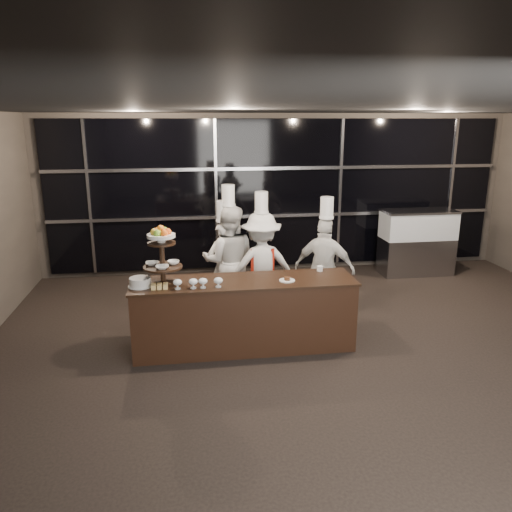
{
  "coord_description": "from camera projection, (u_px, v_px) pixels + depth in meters",
  "views": [
    {
      "loc": [
        -1.8,
        -4.4,
        2.89
      ],
      "look_at": [
        -0.89,
        1.86,
        1.15
      ],
      "focal_mm": 35.0,
      "sensor_mm": 36.0,
      "label": 1
    }
  ],
  "objects": [
    {
      "name": "room",
      "position": [
        375.0,
        268.0,
        4.82
      ],
      "size": [
        10.0,
        10.0,
        10.0
      ],
      "color": "black",
      "rests_on": "ground"
    },
    {
      "name": "window_wall",
      "position": [
        279.0,
        194.0,
        9.52
      ],
      "size": [
        8.6,
        0.1,
        2.8
      ],
      "color": "black",
      "rests_on": "ground"
    },
    {
      "name": "buffet_counter",
      "position": [
        244.0,
        314.0,
        6.42
      ],
      "size": [
        2.84,
        0.74,
        0.92
      ],
      "color": "black",
      "rests_on": "ground"
    },
    {
      "name": "display_stand",
      "position": [
        162.0,
        251.0,
        6.05
      ],
      "size": [
        0.48,
        0.48,
        0.74
      ],
      "color": "black",
      "rests_on": "buffet_counter"
    },
    {
      "name": "compotes",
      "position": [
        198.0,
        282.0,
        5.99
      ],
      "size": [
        0.6,
        0.11,
        0.12
      ],
      "color": "silver",
      "rests_on": "buffet_counter"
    },
    {
      "name": "layer_cake",
      "position": [
        140.0,
        282.0,
        6.06
      ],
      "size": [
        0.3,
        0.3,
        0.11
      ],
      "color": "white",
      "rests_on": "buffet_counter"
    },
    {
      "name": "pastry_squares",
      "position": [
        160.0,
        286.0,
        5.99
      ],
      "size": [
        0.19,
        0.13,
        0.05
      ],
      "color": "#F4CC77",
      "rests_on": "buffet_counter"
    },
    {
      "name": "small_plate",
      "position": [
        287.0,
        280.0,
        6.28
      ],
      "size": [
        0.2,
        0.2,
        0.05
      ],
      "color": "white",
      "rests_on": "buffet_counter"
    },
    {
      "name": "chef_cup",
      "position": [
        320.0,
        269.0,
        6.68
      ],
      "size": [
        0.08,
        0.08,
        0.07
      ],
      "primitive_type": "cylinder",
      "color": "white",
      "rests_on": "buffet_counter"
    },
    {
      "name": "display_case",
      "position": [
        417.0,
        239.0,
        9.49
      ],
      "size": [
        1.37,
        0.6,
        1.24
      ],
      "color": "#A5A5AA",
      "rests_on": "ground"
    },
    {
      "name": "chef_a",
      "position": [
        224.0,
        266.0,
        7.51
      ],
      "size": [
        0.61,
        0.5,
        1.74
      ],
      "color": "silver",
      "rests_on": "ground"
    },
    {
      "name": "chef_b",
      "position": [
        229.0,
        260.0,
        7.45
      ],
      "size": [
        0.9,
        0.75,
        1.98
      ],
      "color": "white",
      "rests_on": "ground"
    },
    {
      "name": "chef_c",
      "position": [
        261.0,
        266.0,
        7.32
      ],
      "size": [
        1.09,
        0.69,
        1.9
      ],
      "color": "silver",
      "rests_on": "ground"
    },
    {
      "name": "chef_d",
      "position": [
        325.0,
        268.0,
        7.32
      ],
      "size": [
        0.96,
        0.76,
        1.83
      ],
      "color": "white",
      "rests_on": "ground"
    }
  ]
}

